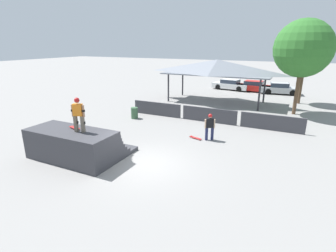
# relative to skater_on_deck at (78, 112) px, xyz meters

# --- Properties ---
(ground_plane) EXTENTS (160.00, 160.00, 0.00)m
(ground_plane) POSITION_rel_skater_on_deck_xyz_m (2.85, 1.03, -2.46)
(ground_plane) COLOR gray
(quarter_pipe_ramp) EXTENTS (4.53, 3.42, 1.51)m
(quarter_pipe_ramp) POSITION_rel_skater_on_deck_xyz_m (-0.58, 0.19, -1.78)
(quarter_pipe_ramp) COLOR #38383D
(quarter_pipe_ramp) RESTS_ON ground
(skater_on_deck) EXTENTS (0.72, 0.35, 1.66)m
(skater_on_deck) POSITION_rel_skater_on_deck_xyz_m (0.00, 0.00, 0.00)
(skater_on_deck) COLOR #6B6051
(skater_on_deck) RESTS_ON quarter_pipe_ramp
(skateboard_on_deck) EXTENTS (0.79, 0.41, 0.09)m
(skateboard_on_deck) POSITION_rel_skater_on_deck_xyz_m (-0.55, 0.21, -0.90)
(skateboard_on_deck) COLOR red
(skateboard_on_deck) RESTS_ON quarter_pipe_ramp
(bystander_walking) EXTENTS (0.60, 0.40, 1.62)m
(bystander_walking) POSITION_rel_skater_on_deck_xyz_m (4.70, 5.55, -1.51)
(bystander_walking) COLOR #1E2347
(bystander_walking) RESTS_ON ground
(skateboard_on_ground) EXTENTS (0.83, 0.43, 0.09)m
(skateboard_on_ground) POSITION_rel_skater_on_deck_xyz_m (3.87, 5.39, -2.40)
(skateboard_on_ground) COLOR silver
(skateboard_on_ground) RESTS_ON ground
(barrier_fence) EXTENTS (12.71, 0.12, 1.05)m
(barrier_fence) POSITION_rel_skater_on_deck_xyz_m (3.53, 9.15, -1.94)
(barrier_fence) COLOR #3D3D42
(barrier_fence) RESTS_ON ground
(pavilion_shelter) EXTENTS (10.08, 4.21, 4.07)m
(pavilion_shelter) POSITION_rel_skater_on_deck_xyz_m (1.98, 16.09, 0.91)
(pavilion_shelter) COLOR #2D2D33
(pavilion_shelter) RESTS_ON ground
(tree_beside_pavilion) EXTENTS (4.38, 4.38, 7.35)m
(tree_beside_pavilion) POSITION_rel_skater_on_deck_xyz_m (9.07, 14.41, 2.69)
(tree_beside_pavilion) COLOR brown
(tree_beside_pavilion) RESTS_ON ground
(tree_far_back) EXTENTS (3.12, 3.12, 6.18)m
(tree_far_back) POSITION_rel_skater_on_deck_xyz_m (9.36, 18.97, 2.13)
(tree_far_back) COLOR brown
(tree_far_back) RESTS_ON ground
(trash_bin) EXTENTS (0.52, 0.52, 0.85)m
(trash_bin) POSITION_rel_skater_on_deck_xyz_m (-1.92, 7.58, -2.04)
(trash_bin) COLOR #385B3D
(trash_bin) RESTS_ON ground
(parked_car_white) EXTENTS (4.69, 2.40, 1.27)m
(parked_car_white) POSITION_rel_skater_on_deck_xyz_m (1.66, 23.80, -1.86)
(parked_car_white) COLOR silver
(parked_car_white) RESTS_ON ground
(parked_car_red) EXTENTS (4.59, 1.94, 1.27)m
(parked_car_red) POSITION_rel_skater_on_deck_xyz_m (4.51, 23.69, -1.86)
(parked_car_red) COLOR red
(parked_car_red) RESTS_ON ground
(parked_car_silver) EXTENTS (4.31, 2.19, 1.27)m
(parked_car_silver) POSITION_rel_skater_on_deck_xyz_m (7.36, 23.42, -1.86)
(parked_car_silver) COLOR #A8AAAF
(parked_car_silver) RESTS_ON ground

